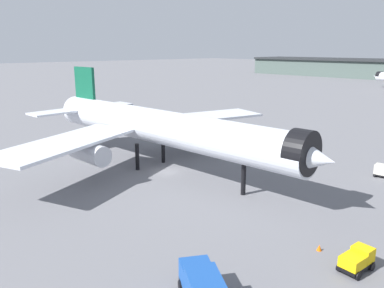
% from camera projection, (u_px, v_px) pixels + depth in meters
% --- Properties ---
extents(ground, '(900.00, 900.00, 0.00)m').
position_uv_depth(ground, '(166.00, 171.00, 58.34)').
color(ground, slate).
extents(airliner_near_gate, '(54.58, 49.62, 14.78)m').
position_uv_depth(airliner_near_gate, '(159.00, 127.00, 58.19)').
color(airliner_near_gate, silver).
rests_on(airliner_near_gate, ground).
extents(service_truck_front, '(5.93, 4.68, 3.00)m').
position_uv_depth(service_truck_front, '(202.00, 287.00, 27.62)').
color(service_truck_front, black).
rests_on(service_truck_front, ground).
extents(baggage_tug_wing, '(2.03, 3.28, 1.85)m').
position_uv_depth(baggage_tug_wing, '(357.00, 260.00, 32.27)').
color(baggage_tug_wing, black).
rests_on(baggage_tug_wing, ground).
extents(baggage_cart_trailing, '(2.61, 2.23, 1.82)m').
position_uv_depth(baggage_cart_trailing, '(384.00, 171.00, 55.57)').
color(baggage_cart_trailing, black).
rests_on(baggage_cart_trailing, ground).
extents(traffic_cone_near_nose, '(0.47, 0.47, 0.59)m').
position_uv_depth(traffic_cone_near_nose, '(319.00, 248.00, 35.57)').
color(traffic_cone_near_nose, '#F2600C').
rests_on(traffic_cone_near_nose, ground).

